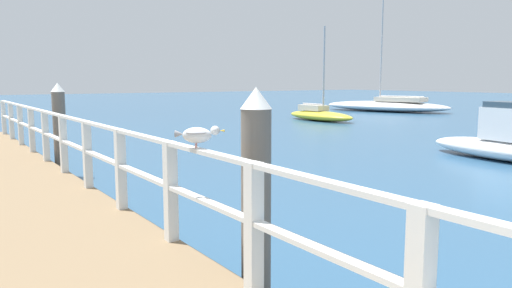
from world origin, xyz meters
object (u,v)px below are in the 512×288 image
boat_2 (387,105)px  boat_3 (505,141)px  dock_piling_far (60,130)px  dock_piling_near (256,200)px  seagull_foreground (198,134)px  boat_1 (319,114)px

boat_2 → boat_3: bearing=-148.8°
boat_3 → dock_piling_far: bearing=-16.4°
dock_piling_near → seagull_foreground: 0.83m
seagull_foreground → boat_3: (10.88, 2.91, -1.14)m
dock_piling_far → boat_1: bearing=28.5°
seagull_foreground → boat_3: seagull_foreground is taller
dock_piling_far → seagull_foreground: (-0.37, -7.35, 0.60)m
dock_piling_near → boat_1: size_ratio=0.43×
boat_1 → boat_2: size_ratio=0.41×
boat_1 → boat_2: boat_2 is taller
boat_2 → boat_3: (-13.62, -15.80, 0.10)m
dock_piling_far → boat_1: boat_1 is taller
boat_1 → seagull_foreground: bearing=45.0°
dock_piling_near → boat_1: boat_1 is taller
dock_piling_near → boat_2: boat_2 is taller
seagull_foreground → boat_2: 30.85m
boat_1 → boat_2: 9.59m
dock_piling_far → boat_2: bearing=25.2°
seagull_foreground → boat_3: bearing=144.9°
boat_1 → dock_piling_far: bearing=28.3°
boat_1 → boat_3: 13.44m
dock_piling_far → boat_3: dock_piling_far is taller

